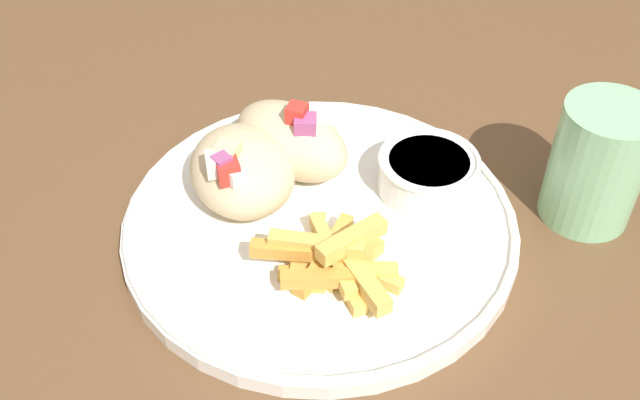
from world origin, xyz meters
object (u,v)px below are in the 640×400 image
fries_pile (335,262)px  water_glass (596,169)px  pita_sandwich_near (242,170)px  pita_sandwich_far (291,140)px  sauce_ramekin (428,172)px  plate (320,222)px

fries_pile → water_glass: (0.06, 0.22, 0.02)m
pita_sandwich_near → pita_sandwich_far: (-0.01, 0.05, 0.00)m
pita_sandwich_far → sauce_ramekin: bearing=24.8°
water_glass → pita_sandwich_near: bearing=-126.6°
plate → sauce_ramekin: bearing=75.2°
pita_sandwich_near → fries_pile: (0.11, 0.01, -0.02)m
pita_sandwich_near → pita_sandwich_far: size_ratio=1.00×
fries_pile → sauce_ramekin: bearing=104.2°
sauce_ramekin → pita_sandwich_far: bearing=-140.5°
pita_sandwich_near → water_glass: (0.17, 0.23, 0.00)m
sauce_ramekin → water_glass: size_ratio=0.80×
plate → pita_sandwich_far: pita_sandwich_far is taller
sauce_ramekin → fries_pile: bearing=-75.8°
fries_pile → plate: bearing=154.5°
pita_sandwich_near → fries_pile: 0.11m
pita_sandwich_near → sauce_ramekin: 0.15m
pita_sandwich_near → water_glass: size_ratio=1.17×
plate → sauce_ramekin: (0.02, 0.09, 0.02)m
pita_sandwich_far → sauce_ramekin: 0.12m
pita_sandwich_near → sauce_ramekin: (0.08, 0.13, -0.01)m
fries_pile → pita_sandwich_near: bearing=-174.6°
plate → fries_pile: (0.05, -0.03, 0.02)m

